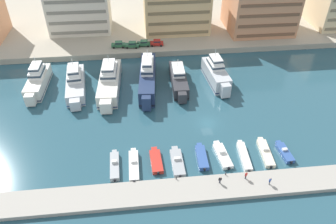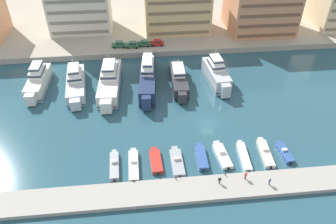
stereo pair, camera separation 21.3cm
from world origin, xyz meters
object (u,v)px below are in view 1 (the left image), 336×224
object	(u,v)px
motorboat_grey_center_left	(177,162)
car_green_mid_left	(144,43)
motorboat_blue_far_right	(284,152)
pedestrian_near_edge	(270,181)
motorboat_red_mid_left	(156,161)
motorboat_white_mid_right	(244,156)
motorboat_blue_center	(202,157)
motorboat_cream_right	(265,153)
motorboat_white_center_right	(222,155)
yacht_navy_center_left	(148,77)
yacht_silver_left	(75,83)
car_green_far_left	(118,44)
pedestrian_mid_deck	(246,175)
yacht_ivory_far_left	(38,80)
yacht_ivory_mid_left	(109,81)
motorboat_grey_far_left	(115,166)
yacht_charcoal_center	(179,79)
car_red_center_left	(157,43)
motorboat_white_left	(134,165)
pedestrian_far_side	(220,179)
car_green_left	(132,45)
yacht_silver_center_right	(216,74)

from	to	relation	value
motorboat_grey_center_left	car_green_mid_left	distance (m)	47.31
motorboat_blue_far_right	pedestrian_near_edge	size ratio (longest dim) A/B	3.95
motorboat_red_mid_left	motorboat_white_mid_right	bearing A→B (deg)	-2.37
motorboat_blue_center	motorboat_cream_right	size ratio (longest dim) A/B	0.86
motorboat_white_center_right	motorboat_blue_far_right	world-z (taller)	motorboat_white_center_right
motorboat_blue_center	motorboat_white_mid_right	xyz separation A→B (m)	(8.24, -0.72, 0.04)
yacht_navy_center_left	motorboat_blue_far_right	world-z (taller)	yacht_navy_center_left
motorboat_blue_far_right	yacht_silver_left	bearing A→B (deg)	147.74
car_green_far_left	motorboat_red_mid_left	bearing A→B (deg)	-80.72
motorboat_blue_center	motorboat_white_mid_right	bearing A→B (deg)	-4.99
pedestrian_near_edge	pedestrian_mid_deck	size ratio (longest dim) A/B	0.97
yacht_ivory_far_left	pedestrian_near_edge	bearing A→B (deg)	-38.31
yacht_ivory_mid_left	motorboat_grey_far_left	xyz separation A→B (m)	(1.70, -27.36, -1.80)
yacht_ivory_mid_left	yacht_charcoal_center	size ratio (longest dim) A/B	1.24
car_red_center_left	pedestrian_near_edge	size ratio (longest dim) A/B	2.65
pedestrian_near_edge	motorboat_blue_far_right	bearing A→B (deg)	52.18
yacht_ivory_mid_left	motorboat_white_center_right	bearing A→B (deg)	-49.69
motorboat_blue_center	pedestrian_near_edge	distance (m)	13.40
motorboat_cream_right	motorboat_white_left	bearing A→B (deg)	-178.27
motorboat_grey_center_left	yacht_ivory_mid_left	bearing A→B (deg)	116.33
motorboat_white_left	car_red_center_left	world-z (taller)	car_red_center_left
yacht_charcoal_center	car_red_center_left	distance (m)	20.08
motorboat_white_mid_right	yacht_charcoal_center	bearing A→B (deg)	108.72
motorboat_blue_center	pedestrian_mid_deck	size ratio (longest dim) A/B	4.43
yacht_ivory_mid_left	motorboat_grey_center_left	size ratio (longest dim) A/B	2.66
yacht_ivory_far_left	motorboat_grey_center_left	world-z (taller)	yacht_ivory_far_left
motorboat_white_left	pedestrian_far_side	size ratio (longest dim) A/B	5.57
motorboat_cream_right	motorboat_grey_far_left	bearing A→B (deg)	-179.28
motorboat_white_center_right	car_green_far_left	world-z (taller)	car_green_far_left
car_red_center_left	pedestrian_far_side	xyz separation A→B (m)	(6.96, -53.29, -0.93)
yacht_ivory_far_left	yacht_navy_center_left	bearing A→B (deg)	-3.76
yacht_silver_left	car_green_left	bearing A→B (deg)	52.10
motorboat_blue_far_right	pedestrian_mid_deck	bearing A→B (deg)	-148.36
yacht_silver_center_right	motorboat_white_left	distance (m)	35.66
yacht_silver_left	pedestrian_near_edge	distance (m)	51.52
motorboat_grey_far_left	yacht_navy_center_left	bearing A→B (deg)	74.03
yacht_navy_center_left	yacht_silver_left	bearing A→B (deg)	-179.60
motorboat_blue_center	yacht_charcoal_center	bearing A→B (deg)	92.24
motorboat_blue_center	car_green_left	distance (m)	47.51
motorboat_white_mid_right	car_red_center_left	bearing A→B (deg)	105.80
yacht_silver_left	motorboat_red_mid_left	size ratio (longest dim) A/B	2.62
yacht_ivory_far_left	yacht_navy_center_left	size ratio (longest dim) A/B	0.73
yacht_ivory_mid_left	motorboat_blue_far_right	size ratio (longest dim) A/B	3.40
motorboat_grey_far_left	car_red_center_left	xyz separation A→B (m)	(11.74, 46.80, 2.18)
motorboat_white_center_right	car_green_left	world-z (taller)	car_green_left
motorboat_blue_center	car_green_mid_left	world-z (taller)	car_green_mid_left
yacht_ivory_mid_left	yacht_silver_center_right	distance (m)	27.31
motorboat_white_left	motorboat_red_mid_left	world-z (taller)	motorboat_white_left
motorboat_cream_right	car_green_left	xyz separation A→B (m)	(-25.25, 45.88, 2.24)
yacht_charcoal_center	yacht_silver_left	bearing A→B (deg)	179.03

